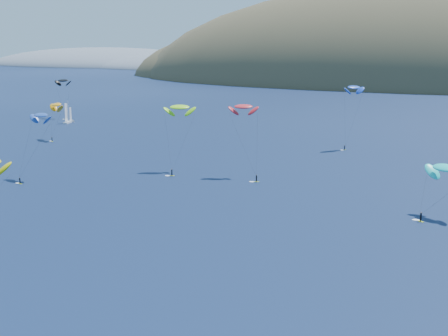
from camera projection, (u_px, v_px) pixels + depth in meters
headland at (120, 68)px, 931.03m from camera, size 460.00×250.00×60.00m
sailboat at (68, 121)px, 294.01m from camera, size 8.94×7.80×10.72m
kitesurfer_1 at (57, 105)px, 243.78m from camera, size 10.20×10.38×16.35m
kitesurfer_3 at (180, 107)px, 185.95m from camera, size 9.95×13.78×21.54m
kitesurfer_4 at (354, 87)px, 221.97m from camera, size 8.12×9.70×24.37m
kitesurfer_5 at (445, 168)px, 137.86m from camera, size 10.67×12.05×13.78m
kitesurfer_9 at (243, 107)px, 178.29m from camera, size 12.20×11.12×22.28m
kitesurfer_10 at (41, 115)px, 175.20m from camera, size 8.38×12.08×20.14m
kitesurfer_12 at (63, 81)px, 310.19m from camera, size 9.92×7.73×21.14m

